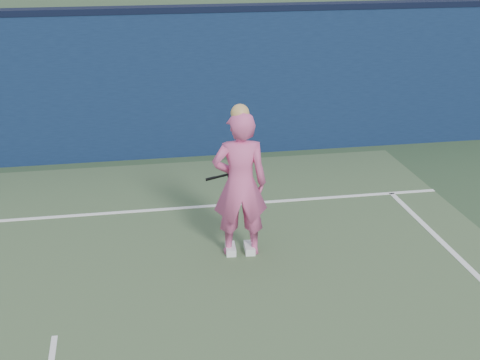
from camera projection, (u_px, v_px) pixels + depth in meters
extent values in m
cube|color=#0D1D3A|center=(73.00, 90.00, 11.31)|extent=(24.00, 0.40, 2.50)
cube|color=black|center=(65.00, 11.00, 10.85)|extent=(24.00, 0.42, 0.10)
imported|color=#D5538C|center=(240.00, 184.00, 8.11)|extent=(0.71, 0.49, 1.85)
sphere|color=tan|center=(240.00, 113.00, 7.79)|extent=(0.22, 0.22, 0.22)
cube|color=white|center=(249.00, 248.00, 8.43)|extent=(0.14, 0.29, 0.10)
cube|color=white|center=(231.00, 249.00, 8.41)|extent=(0.14, 0.29, 0.10)
torus|color=black|center=(239.00, 173.00, 8.48)|extent=(0.32, 0.06, 0.32)
torus|color=yellow|center=(239.00, 173.00, 8.48)|extent=(0.26, 0.04, 0.26)
cylinder|color=beige|center=(239.00, 173.00, 8.48)|extent=(0.26, 0.03, 0.26)
cylinder|color=black|center=(221.00, 176.00, 8.54)|extent=(0.29, 0.08, 0.11)
cylinder|color=black|center=(210.00, 179.00, 8.57)|extent=(0.13, 0.06, 0.07)
cube|color=white|center=(71.00, 216.00, 9.46)|extent=(11.00, 0.08, 0.01)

